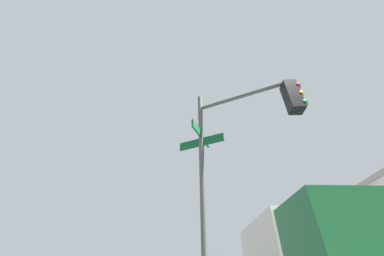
{
  "coord_description": "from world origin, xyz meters",
  "views": [
    {
      "loc": [
        -3.31,
        -6.78,
        1.23
      ],
      "look_at": [
        -6.73,
        -6.88,
        3.75
      ],
      "focal_mm": 19.82,
      "sensor_mm": 36.0,
      "label": 1
    }
  ],
  "objects": [
    {
      "name": "traffic_signal_near",
      "position": [
        -7.09,
        -5.75,
        3.75
      ],
      "size": [
        1.46,
        2.71,
        5.32
      ],
      "color": "#474C47",
      "rests_on": "ground_plane"
    }
  ]
}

